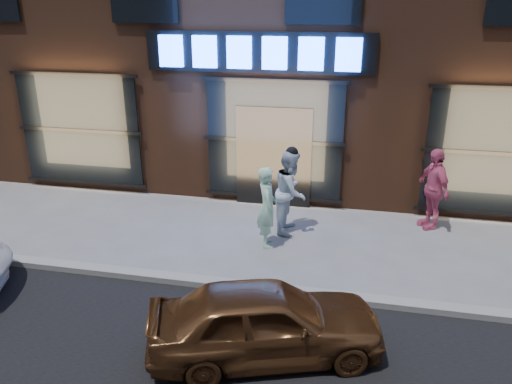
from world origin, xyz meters
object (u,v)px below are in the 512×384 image
at_px(man_bowtie, 267,207).
at_px(man_cap, 291,191).
at_px(passerby, 433,189).
at_px(gold_sedan, 266,321).

bearing_deg(man_bowtie, man_cap, -41.42).
xyz_separation_m(man_bowtie, passerby, (3.34, 1.59, 0.06)).
distance_m(passerby, gold_sedan, 5.64).
height_order(man_bowtie, passerby, passerby).
relative_size(man_bowtie, gold_sedan, 0.51).
bearing_deg(passerby, man_cap, -99.26).
xyz_separation_m(man_bowtie, gold_sedan, (0.61, -3.33, -0.28)).
bearing_deg(gold_sedan, man_cap, -15.27).
relative_size(man_cap, passerby, 1.01).
xyz_separation_m(man_bowtie, man_cap, (0.36, 0.78, 0.07)).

